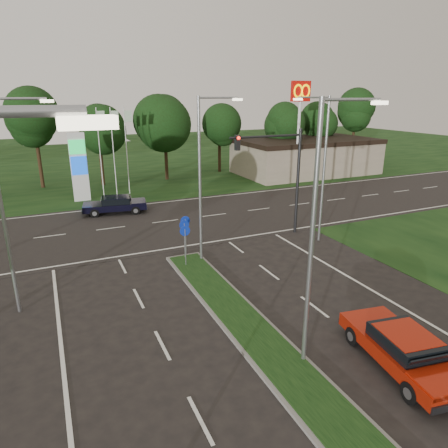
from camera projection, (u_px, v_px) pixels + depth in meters
name	position (u px, v px, depth m)	size (l,w,h in m)	color
verge_far	(96.00, 162.00, 56.36)	(160.00, 50.00, 0.02)	black
cross_road	(152.00, 223.00, 29.48)	(160.00, 12.00, 0.02)	black
median_kerb	(319.00, 405.00, 12.11)	(2.00, 26.00, 0.12)	slate
commercial_building	(306.00, 156.00, 47.87)	(16.00, 9.00, 4.00)	gray
streetlight_median_near	(318.00, 225.00, 12.69)	(2.53, 0.22, 9.00)	gray
streetlight_median_far	(203.00, 172.00, 21.36)	(2.53, 0.22, 9.00)	gray
streetlight_left_far	(6.00, 198.00, 15.99)	(2.53, 0.22, 9.00)	gray
streetlight_right_far	(322.00, 163.00, 24.41)	(2.53, 0.22, 9.00)	gray
traffic_signal	(282.00, 166.00, 25.64)	(5.10, 0.42, 7.00)	black
median_signs	(185.00, 232.00, 22.36)	(1.16, 1.76, 2.38)	gray
gas_pylon	(81.00, 165.00, 34.86)	(5.80, 1.26, 8.00)	silver
mcdonalds_sign	(300.00, 106.00, 40.96)	(2.20, 0.47, 10.40)	silver
treeline_far	(110.00, 117.00, 41.23)	(6.00, 6.00, 9.90)	black
red_sedan	(404.00, 348.00, 13.73)	(2.74, 5.15, 1.35)	#9F1908
navy_sedan	(115.00, 204.00, 31.83)	(5.10, 2.74, 1.33)	black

